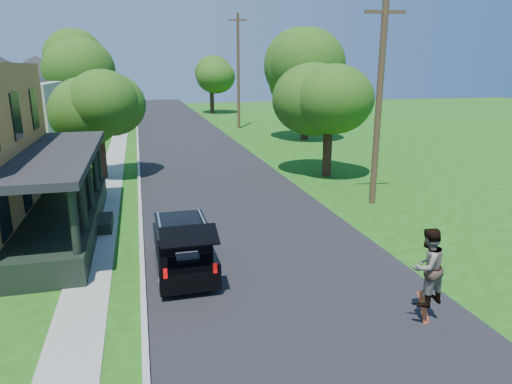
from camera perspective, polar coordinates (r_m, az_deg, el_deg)
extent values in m
plane|color=#1C5010|center=(13.61, 3.72, -11.04)|extent=(140.00, 140.00, 0.00)
cube|color=black|center=(32.37, -7.30, 4.44)|extent=(8.00, 120.00, 0.02)
cube|color=#9D9D98|center=(32.14, -14.49, 4.00)|extent=(0.15, 120.00, 0.12)
cube|color=gray|center=(32.19, -17.25, 3.81)|extent=(1.30, 120.00, 0.03)
cube|color=black|center=(18.67, -22.76, -3.33)|extent=(2.40, 10.00, 0.90)
cube|color=black|center=(18.07, -23.59, 4.37)|extent=(2.60, 10.30, 0.25)
cube|color=gray|center=(52.58, -25.32, 10.01)|extent=(8.00, 8.00, 5.00)
pyramid|color=black|center=(52.48, -25.92, 15.11)|extent=(12.78, 12.78, 2.20)
cube|color=black|center=(14.20, -9.07, -7.49)|extent=(1.66, 3.91, 0.75)
cube|color=black|center=(14.11, -9.23, -5.02)|extent=(1.52, 2.43, 0.49)
cube|color=black|center=(14.02, -9.28, -4.00)|extent=(1.55, 2.50, 0.07)
cube|color=black|center=(11.98, -8.38, -5.46)|extent=(1.51, 0.82, 0.34)
cube|color=#353439|center=(13.02, -8.59, -8.36)|extent=(0.62, 0.54, 0.40)
cube|color=silver|center=(13.95, -11.98, -3.89)|extent=(0.06, 2.15, 0.05)
cube|color=silver|center=(14.06, -6.63, -3.50)|extent=(0.06, 2.15, 0.05)
cube|color=#990505|center=(12.29, -11.27, -9.99)|extent=(0.11, 0.05, 0.27)
cube|color=#990505|center=(12.41, -5.14, -9.48)|extent=(0.11, 0.05, 0.27)
cylinder|color=black|center=(15.46, -12.18, -6.82)|extent=(0.22, 0.60, 0.60)
cylinder|color=black|center=(15.56, -6.89, -6.42)|extent=(0.22, 0.60, 0.60)
cylinder|color=black|center=(13.10, -11.59, -10.96)|extent=(0.22, 0.60, 0.60)
cylinder|color=black|center=(13.22, -5.31, -10.44)|extent=(0.22, 0.60, 0.60)
imported|color=black|center=(11.59, 20.61, -8.74)|extent=(1.10, 0.97, 1.92)
cube|color=#9E2F0D|center=(12.27, 20.22, -13.50)|extent=(0.22, 0.54, 0.80)
cylinder|color=black|center=(26.97, -18.75, 4.32)|extent=(0.63, 0.63, 2.54)
sphere|color=#407820|center=(26.63, -19.25, 10.05)|extent=(5.45, 5.45, 4.31)
sphere|color=#407820|center=(26.19, -18.93, 12.10)|extent=(4.72, 4.72, 3.73)
sphere|color=#407820|center=(27.10, -19.93, 11.08)|extent=(4.84, 4.84, 3.83)
cylinder|color=black|center=(46.49, -20.29, 9.42)|extent=(0.65, 0.65, 4.03)
sphere|color=#407820|center=(46.32, -20.76, 14.30)|extent=(6.16, 6.16, 5.89)
sphere|color=#407820|center=(45.98, -20.37, 15.98)|extent=(5.34, 5.34, 5.10)
sphere|color=#407820|center=(46.80, -21.51, 15.04)|extent=(5.47, 5.47, 5.23)
cylinder|color=black|center=(26.31, 8.88, 4.70)|extent=(0.59, 0.59, 2.55)
sphere|color=#407820|center=(25.96, 9.13, 10.55)|extent=(4.92, 4.92, 4.26)
sphere|color=#407820|center=(25.73, 10.17, 12.58)|extent=(4.27, 4.27, 3.70)
sphere|color=#407820|center=(26.18, 7.99, 11.68)|extent=(4.38, 4.38, 3.79)
cylinder|color=black|center=(39.80, 6.10, 9.07)|extent=(0.83, 0.83, 3.53)
sphere|color=#407820|center=(39.58, 6.25, 14.30)|extent=(7.26, 7.26, 5.61)
sphere|color=#407820|center=(39.63, 7.17, 16.08)|extent=(6.29, 6.29, 4.86)
sphere|color=#407820|center=(39.54, 5.18, 15.23)|extent=(6.45, 6.45, 4.98)
cylinder|color=black|center=(62.83, -5.52, 11.08)|extent=(0.72, 0.72, 2.96)
sphere|color=#407820|center=(62.68, -5.59, 13.95)|extent=(6.64, 6.64, 5.03)
sphere|color=#407820|center=(62.63, -5.16, 14.99)|extent=(5.76, 5.76, 4.36)
sphere|color=#407820|center=(62.73, -6.19, 14.45)|extent=(5.90, 5.90, 4.47)
cylinder|color=#3F281D|center=(20.90, 15.09, 10.45)|extent=(0.32, 0.32, 8.90)
cube|color=#3F281D|center=(20.95, 15.86, 20.86)|extent=(1.72, 0.40, 0.13)
cylinder|color=#3F281D|center=(47.03, -2.23, 14.73)|extent=(0.34, 0.34, 11.14)
cube|color=#3F281D|center=(47.24, -2.30, 20.68)|extent=(1.79, 0.49, 0.13)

